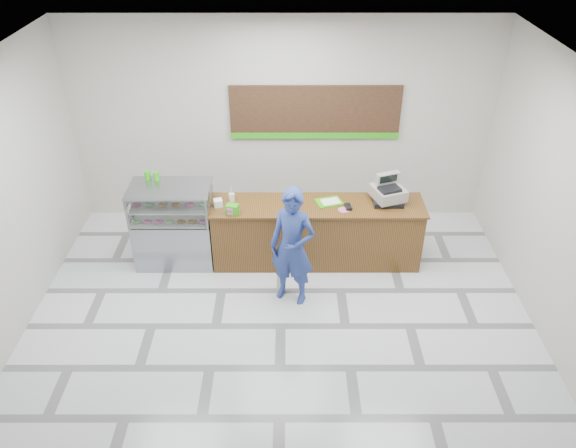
{
  "coord_description": "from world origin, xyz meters",
  "views": [
    {
      "loc": [
        0.1,
        -5.75,
        5.37
      ],
      "look_at": [
        0.1,
        0.9,
        1.1
      ],
      "focal_mm": 35.0,
      "sensor_mm": 36.0,
      "label": 1
    }
  ],
  "objects_px": {
    "serving_tray": "(329,202)",
    "cash_register": "(388,192)",
    "customer": "(293,247)",
    "display_case": "(174,224)",
    "sales_counter": "(317,233)"
  },
  "relations": [
    {
      "from": "serving_tray",
      "to": "cash_register",
      "type": "bearing_deg",
      "value": -14.55
    },
    {
      "from": "serving_tray",
      "to": "customer",
      "type": "relative_size",
      "value": 0.25
    },
    {
      "from": "customer",
      "to": "display_case",
      "type": "bearing_deg",
      "value": 175.12
    },
    {
      "from": "display_case",
      "to": "serving_tray",
      "type": "height_order",
      "value": "display_case"
    },
    {
      "from": "sales_counter",
      "to": "cash_register",
      "type": "bearing_deg",
      "value": 5.78
    },
    {
      "from": "sales_counter",
      "to": "cash_register",
      "type": "height_order",
      "value": "cash_register"
    },
    {
      "from": "cash_register",
      "to": "customer",
      "type": "bearing_deg",
      "value": -164.54
    },
    {
      "from": "cash_register",
      "to": "customer",
      "type": "relative_size",
      "value": 0.33
    },
    {
      "from": "sales_counter",
      "to": "customer",
      "type": "relative_size",
      "value": 1.81
    },
    {
      "from": "cash_register",
      "to": "customer",
      "type": "height_order",
      "value": "customer"
    },
    {
      "from": "display_case",
      "to": "cash_register",
      "type": "xyz_separation_m",
      "value": [
        3.29,
        0.11,
        0.51
      ]
    },
    {
      "from": "sales_counter",
      "to": "customer",
      "type": "distance_m",
      "value": 1.08
    },
    {
      "from": "customer",
      "to": "cash_register",
      "type": "bearing_deg",
      "value": 57.44
    },
    {
      "from": "display_case",
      "to": "customer",
      "type": "xyz_separation_m",
      "value": [
        1.84,
        -0.93,
        0.22
      ]
    },
    {
      "from": "cash_register",
      "to": "sales_counter",
      "type": "bearing_deg",
      "value": 165.74
    }
  ]
}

